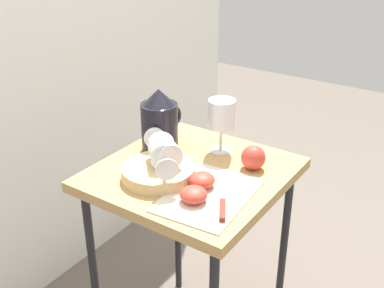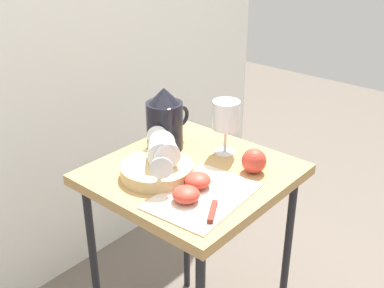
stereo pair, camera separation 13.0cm
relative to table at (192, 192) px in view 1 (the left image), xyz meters
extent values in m
cube|color=white|center=(0.00, 0.66, 0.29)|extent=(2.40, 0.03, 1.82)
cube|color=tan|center=(0.00, 0.00, 0.06)|extent=(0.51, 0.50, 0.03)
cylinder|color=black|center=(0.21, -0.21, -0.29)|extent=(0.02, 0.02, 0.66)
cylinder|color=black|center=(-0.21, 0.21, -0.29)|extent=(0.02, 0.02, 0.66)
cylinder|color=black|center=(0.21, 0.21, -0.29)|extent=(0.02, 0.02, 0.66)
cube|color=beige|center=(-0.09, -0.11, 0.07)|extent=(0.29, 0.22, 0.00)
cylinder|color=tan|center=(-0.09, 0.05, 0.09)|extent=(0.20, 0.20, 0.03)
cylinder|color=black|center=(0.05, 0.15, 0.15)|extent=(0.11, 0.11, 0.15)
cylinder|color=orange|center=(0.05, 0.15, 0.12)|extent=(0.10, 0.10, 0.08)
cone|color=black|center=(0.05, 0.15, 0.24)|extent=(0.09, 0.09, 0.05)
torus|color=black|center=(0.12, 0.15, 0.15)|extent=(0.07, 0.01, 0.07)
cylinder|color=silver|center=(0.14, -0.01, 0.08)|extent=(0.06, 0.06, 0.00)
cylinder|color=silver|center=(0.14, -0.01, 0.12)|extent=(0.01, 0.01, 0.07)
cylinder|color=silver|center=(0.14, -0.01, 0.19)|extent=(0.08, 0.08, 0.08)
cylinder|color=orange|center=(0.14, -0.01, 0.18)|extent=(0.07, 0.07, 0.04)
cylinder|color=silver|center=(-0.07, 0.04, 0.14)|extent=(0.10, 0.10, 0.07)
cylinder|color=silver|center=(-0.03, 0.10, 0.14)|extent=(0.04, 0.06, 0.01)
cylinder|color=silver|center=(-0.01, 0.12, 0.14)|extent=(0.05, 0.04, 0.06)
cylinder|color=silver|center=(-0.07, 0.05, 0.15)|extent=(0.11, 0.11, 0.08)
cylinder|color=silver|center=(-0.12, 0.00, 0.15)|extent=(0.05, 0.05, 0.01)
cylinder|color=silver|center=(-0.14, -0.02, 0.15)|extent=(0.04, 0.05, 0.06)
ellipsoid|color=#CC3D2D|center=(-0.14, -0.10, 0.10)|extent=(0.07, 0.07, 0.04)
ellipsoid|color=#CC3D2D|center=(-0.07, -0.08, 0.10)|extent=(0.07, 0.07, 0.04)
sphere|color=#CC3D2D|center=(0.10, -0.14, 0.11)|extent=(0.07, 0.07, 0.07)
cube|color=silver|center=(-0.03, -0.12, 0.08)|extent=(0.14, 0.09, 0.00)
cube|color=maroon|center=(-0.14, -0.18, 0.08)|extent=(0.08, 0.05, 0.01)
camera|label=1|loc=(-0.97, -0.66, 0.72)|focal=44.58mm
camera|label=2|loc=(-0.89, -0.76, 0.72)|focal=44.58mm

